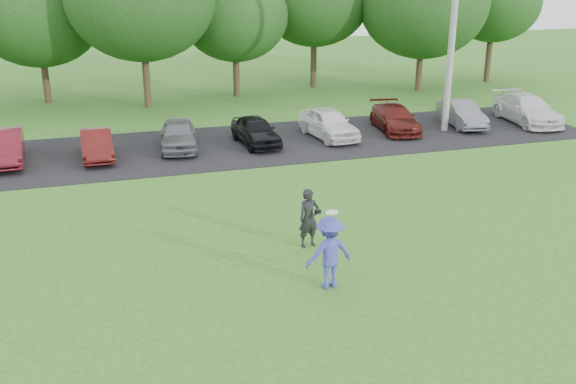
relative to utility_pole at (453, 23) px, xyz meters
The scene contains 7 objects.
ground 16.78m from the utility_pole, 128.56° to the right, with size 100.00×100.00×0.00m, color #29671D.
parking_lot 11.07m from the utility_pole, behind, with size 32.00×6.50×0.03m, color black.
utility_pole is the anchor object (origin of this frame).
frisbee_player 16.12m from the utility_pole, 129.58° to the right, with size 1.17×0.74×1.93m.
camera_bystander 14.32m from the utility_pole, 134.66° to the right, with size 0.63×0.47×1.57m.
parked_cars 9.12m from the utility_pole, behind, with size 30.76×4.68×1.25m.
tree_row 13.27m from the utility_pole, 130.07° to the left, with size 42.39×9.85×8.64m.
Camera 1 is at (-4.70, -11.79, 7.03)m, focal length 40.00 mm.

